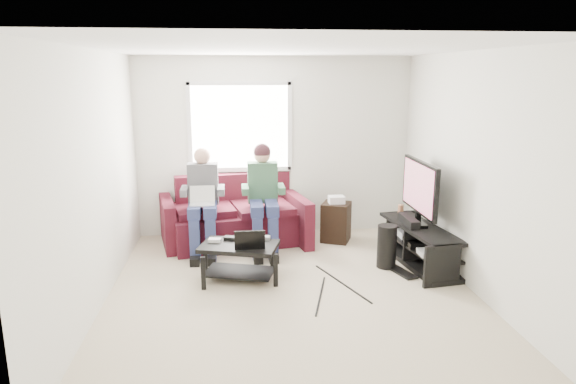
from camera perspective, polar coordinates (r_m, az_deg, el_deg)
The scene contains 26 objects.
floor at distance 5.75m, azimuth 0.45°, elevation -11.16°, with size 4.50×4.50×0.00m, color #C4B399.
ceiling at distance 5.24m, azimuth 0.51°, elevation 15.69°, with size 4.50×4.50×0.00m, color white.
wall_back at distance 7.56m, azimuth -1.50°, elevation 5.03°, with size 4.50×4.50×0.00m, color silver.
wall_front at distance 3.20m, azimuth 5.17°, elevation -6.40°, with size 4.50×4.50×0.00m, color silver.
wall_left at distance 5.49m, azimuth -20.73°, elevation 1.08°, with size 4.50×4.50×0.00m, color silver.
wall_right at distance 5.92m, azimuth 20.10°, elevation 1.95°, with size 4.50×4.50×0.00m, color silver.
window at distance 7.48m, azimuth -5.35°, elevation 7.21°, with size 1.48×0.04×1.28m.
sofa at distance 7.31m, azimuth -6.03°, elevation -3.02°, with size 2.17×1.26×0.93m.
person_left at distance 6.86m, azimuth -9.44°, elevation -0.48°, with size 0.40×0.70×1.39m.
person_right at distance 6.86m, azimuth -2.77°, elevation 0.21°, with size 0.40×0.71×1.44m.
laptop_silver at distance 6.70m, azimuth -9.51°, elevation -0.90°, with size 0.32×0.22×0.24m, color silver, non-canonical shape.
coffee_table at distance 6.01m, azimuth -5.45°, elevation -6.84°, with size 0.98×0.75×0.43m.
laptop_black at distance 5.86m, azimuth -4.31°, elevation -4.92°, with size 0.34×0.24×0.24m, color black, non-canonical shape.
controller_a at distance 6.08m, azimuth -8.14°, elevation -5.32°, with size 0.14×0.09×0.04m, color silver.
controller_b at distance 6.14m, azimuth -6.44°, elevation -5.11°, with size 0.14×0.09×0.04m, color black.
controller_c at distance 6.12m, azimuth -2.67°, elevation -5.10°, with size 0.14×0.09×0.04m, color gray.
tv_stand at distance 6.71m, azimuth 14.38°, elevation -5.94°, with size 0.64×1.53×0.49m.
tv at distance 6.60m, azimuth 14.42°, elevation 0.34°, with size 0.12×1.10×0.81m.
soundbar at distance 6.66m, azimuth 13.27°, elevation -3.12°, with size 0.12×0.50×0.10m, color black.
drink_cup at distance 7.17m, azimuth 12.42°, elevation -1.85°, with size 0.08×0.08×0.12m, color #A06645.
console_white at distance 6.34m, azimuth 15.67°, elevation -6.49°, with size 0.30×0.22×0.06m, color silver.
console_grey at distance 6.95m, azimuth 13.56°, elevation -4.52°, with size 0.34×0.26×0.08m, color gray.
console_black at distance 6.64m, azimuth 14.57°, elevation -5.46°, with size 0.38×0.30×0.07m, color black.
subwoofer at distance 6.49m, azimuth 10.91°, elevation -5.95°, with size 0.24×0.24×0.54m, color black.
keyboard_floor at distance 6.42m, azimuth 12.52°, elevation -8.69°, with size 0.15×0.45×0.03m, color black.
end_table at distance 7.38m, azimuth 5.35°, elevation -3.21°, with size 0.38×0.38×0.66m.
Camera 1 is at (-0.61, -5.20, 2.37)m, focal length 32.00 mm.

